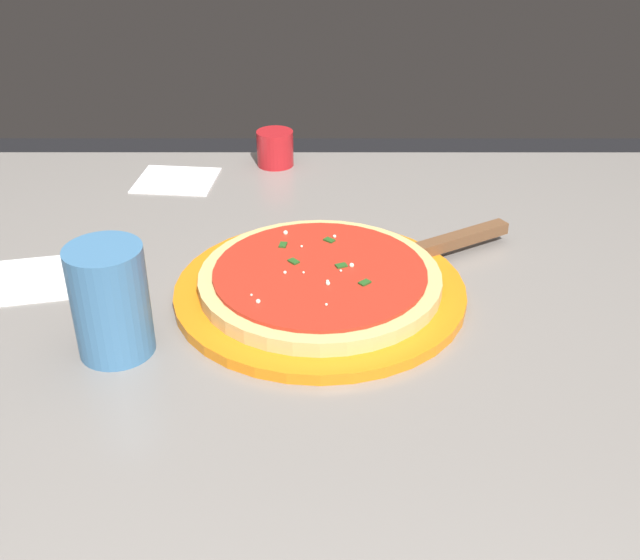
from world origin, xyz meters
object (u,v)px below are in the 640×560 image
at_px(cup_tall_drink, 110,301).
at_px(napkin_loose_left, 176,180).
at_px(pizza, 320,279).
at_px(cup_small_sauce, 275,148).
at_px(serving_plate, 320,291).
at_px(pizza_server, 435,248).
at_px(napkin_folded_right, 11,282).

distance_m(cup_tall_drink, napkin_loose_left, 0.42).
height_order(pizza, napkin_loose_left, pizza).
distance_m(cup_small_sauce, napkin_loose_left, 0.16).
bearing_deg(serving_plate, napkin_loose_left, -56.73).
relative_size(pizza, napkin_loose_left, 2.34).
bearing_deg(serving_plate, cup_small_sauce, -79.87).
distance_m(pizza_server, napkin_loose_left, 0.42).
bearing_deg(pizza_server, pizza, 30.49).
relative_size(serving_plate, pizza, 1.21).
xyz_separation_m(serving_plate, cup_tall_drink, (0.20, 0.10, 0.05)).
height_order(serving_plate, napkin_folded_right, serving_plate).
height_order(serving_plate, napkin_loose_left, serving_plate).
bearing_deg(cup_tall_drink, napkin_folded_right, -40.70).
distance_m(serving_plate, pizza_server, 0.16).
bearing_deg(serving_plate, cup_tall_drink, 26.98).
distance_m(pizza, napkin_folded_right, 0.35).
bearing_deg(napkin_loose_left, serving_plate, 123.27).
relative_size(serving_plate, pizza_server, 1.49).
bearing_deg(pizza, serving_plate, 99.50).
xyz_separation_m(serving_plate, pizza_server, (-0.14, -0.08, 0.01)).
height_order(serving_plate, pizza_server, pizza_server).
height_order(pizza, napkin_folded_right, pizza).
xyz_separation_m(cup_tall_drink, napkin_loose_left, (0.01, -0.42, -0.06)).
distance_m(cup_small_sauce, napkin_folded_right, 0.45).
height_order(pizza_server, napkin_loose_left, pizza_server).
bearing_deg(napkin_loose_left, cup_tall_drink, 91.48).
relative_size(cup_tall_drink, napkin_loose_left, 1.00).
relative_size(serving_plate, napkin_folded_right, 2.12).
height_order(cup_small_sauce, napkin_folded_right, cup_small_sauce).
height_order(pizza_server, napkin_folded_right, pizza_server).
bearing_deg(pizza_server, cup_tall_drink, 28.44).
distance_m(serving_plate, pizza, 0.02).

